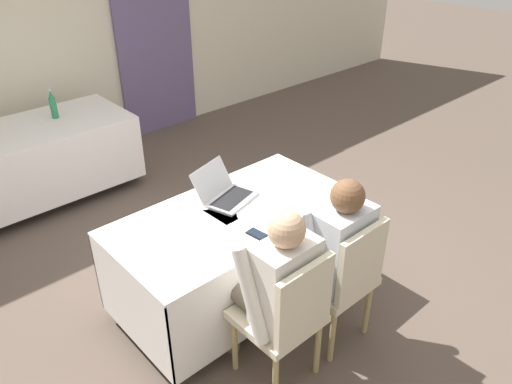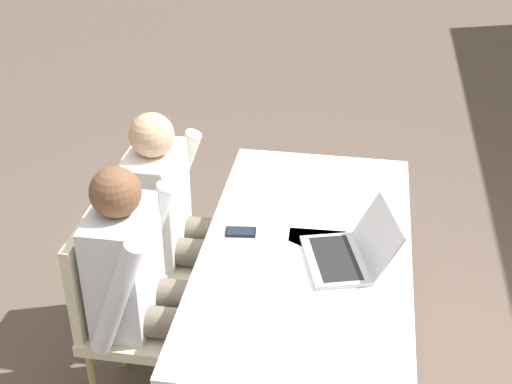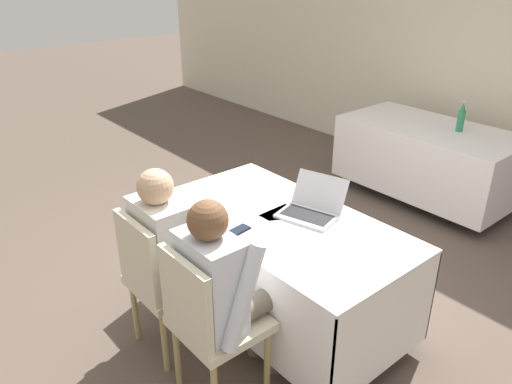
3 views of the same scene
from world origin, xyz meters
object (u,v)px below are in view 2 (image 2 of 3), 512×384
laptop (348,253)px  person_white_shirt (144,280)px  chair_near_right (123,307)px  person_checkered_shirt (175,215)px  chair_near_left (156,241)px  cell_phone (241,232)px

laptop → person_white_shirt: 0.83m
chair_near_right → person_checkered_shirt: person_checkered_shirt is taller
laptop → chair_near_left: size_ratio=0.46×
person_white_shirt → chair_near_left: bearing=12.1°
person_checkered_shirt → chair_near_left: bearing=90.0°
chair_near_right → chair_near_left: bearing=0.0°
person_checkered_shirt → cell_phone: bearing=-117.9°
laptop → cell_phone: laptop is taller
cell_phone → chair_near_right: (0.30, -0.45, -0.23)m
cell_phone → person_white_shirt: bearing=-55.9°
laptop → person_checkered_shirt: (-0.31, -0.81, -0.10)m
chair_near_left → chair_near_right: bearing=-180.0°
cell_phone → person_checkered_shirt: (-0.18, -0.34, -0.07)m
cell_phone → person_white_shirt: 0.46m
cell_phone → chair_near_left: 0.53m
laptop → cell_phone: (-0.13, -0.46, -0.04)m
person_white_shirt → laptop: bearing=-77.9°
chair_near_right → person_white_shirt: 0.19m
laptop → person_white_shirt: person_white_shirt is taller
cell_phone → person_white_shirt: (0.30, -0.34, -0.07)m
laptop → chair_near_left: (-0.31, -0.91, -0.26)m
chair_near_right → person_checkered_shirt: size_ratio=0.78×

